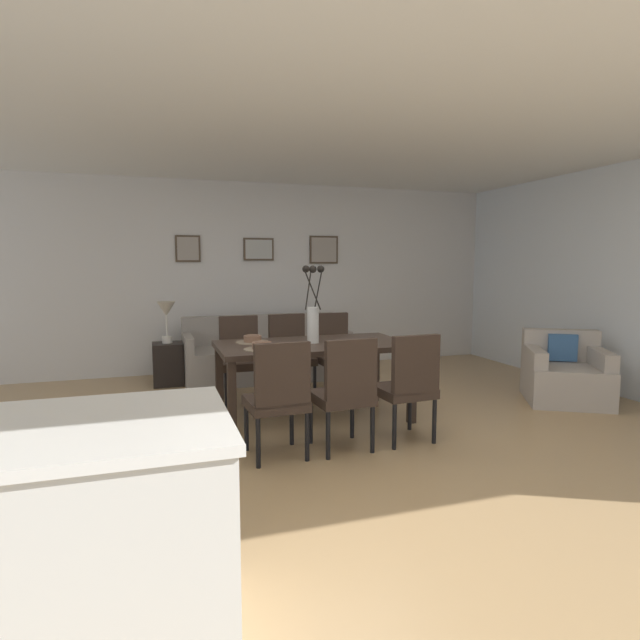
# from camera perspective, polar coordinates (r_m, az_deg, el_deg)

# --- Properties ---
(ground_plane) EXTENTS (9.00, 9.00, 0.00)m
(ground_plane) POSITION_cam_1_polar(r_m,az_deg,el_deg) (4.45, 1.01, -13.32)
(ground_plane) COLOR tan
(back_wall_panel) EXTENTS (9.00, 0.10, 2.60)m
(back_wall_panel) POSITION_cam_1_polar(r_m,az_deg,el_deg) (7.34, -7.40, 4.75)
(back_wall_panel) COLOR silver
(back_wall_panel) RESTS_ON ground
(side_window_wall) EXTENTS (0.10, 6.30, 2.60)m
(side_window_wall) POSITION_cam_1_polar(r_m,az_deg,el_deg) (6.66, 30.93, 3.74)
(side_window_wall) COLOR white
(side_window_wall) RESTS_ON ground
(ceiling_panel) EXTENTS (9.00, 7.20, 0.08)m
(ceiling_panel) POSITION_cam_1_polar(r_m,az_deg,el_deg) (4.71, -0.63, 20.36)
(ceiling_panel) COLOR white
(dining_table) EXTENTS (1.80, 0.95, 0.74)m
(dining_table) POSITION_cam_1_polar(r_m,az_deg,el_deg) (4.92, -0.78, -3.42)
(dining_table) COLOR #33261E
(dining_table) RESTS_ON ground
(dining_chair_near_left) EXTENTS (0.46, 0.46, 0.92)m
(dining_chair_near_left) POSITION_cam_1_polar(r_m,az_deg,el_deg) (3.95, -4.62, -8.15)
(dining_chair_near_left) COLOR #33261E
(dining_chair_near_left) RESTS_ON ground
(dining_chair_near_right) EXTENTS (0.45, 0.45, 0.92)m
(dining_chair_near_right) POSITION_cam_1_polar(r_m,az_deg,el_deg) (5.65, -8.80, -3.79)
(dining_chair_near_right) COLOR #33261E
(dining_chair_near_right) RESTS_ON ground
(dining_chair_far_left) EXTENTS (0.46, 0.46, 0.92)m
(dining_chair_far_left) POSITION_cam_1_polar(r_m,az_deg,el_deg) (4.11, 2.78, -7.58)
(dining_chair_far_left) COLOR #33261E
(dining_chair_far_left) RESTS_ON ground
(dining_chair_far_right) EXTENTS (0.47, 0.47, 0.92)m
(dining_chair_far_right) POSITION_cam_1_polar(r_m,az_deg,el_deg) (5.80, -3.33, -3.46)
(dining_chair_far_right) COLOR #33261E
(dining_chair_far_right) RESTS_ON ground
(dining_chair_mid_left) EXTENTS (0.47, 0.47, 0.92)m
(dining_chair_mid_left) POSITION_cam_1_polar(r_m,az_deg,el_deg) (4.37, 9.72, -6.81)
(dining_chair_mid_left) COLOR #33261E
(dining_chair_mid_left) RESTS_ON ground
(dining_chair_mid_right) EXTENTS (0.44, 0.44, 0.92)m
(dining_chair_mid_right) POSITION_cam_1_polar(r_m,az_deg,el_deg) (5.91, 1.51, -3.27)
(dining_chair_mid_right) COLOR #33261E
(dining_chair_mid_right) RESTS_ON ground
(centerpiece_vase) EXTENTS (0.21, 0.23, 0.73)m
(centerpiece_vase) POSITION_cam_1_polar(r_m,az_deg,el_deg) (4.87, -0.78, 0.75)
(centerpiece_vase) COLOR silver
(centerpiece_vase) RESTS_ON dining_table
(placemat_near_left) EXTENTS (0.32, 0.32, 0.01)m
(placemat_near_left) POSITION_cam_1_polar(r_m,az_deg,el_deg) (4.57, -6.45, -3.21)
(placemat_near_left) COLOR #7F705B
(placemat_near_left) RESTS_ON dining_table
(bowl_near_left) EXTENTS (0.17, 0.17, 0.07)m
(bowl_near_left) POSITION_cam_1_polar(r_m,az_deg,el_deg) (4.56, -6.46, -2.75)
(bowl_near_left) COLOR brown
(bowl_near_left) RESTS_ON dining_table
(placemat_near_right) EXTENTS (0.32, 0.32, 0.01)m
(placemat_near_right) POSITION_cam_1_polar(r_m,az_deg,el_deg) (4.98, -7.46, -2.43)
(placemat_near_right) COLOR #7F705B
(placemat_near_right) RESTS_ON dining_table
(bowl_near_right) EXTENTS (0.17, 0.17, 0.07)m
(bowl_near_right) POSITION_cam_1_polar(r_m,az_deg,el_deg) (4.98, -7.47, -2.01)
(bowl_near_right) COLOR brown
(bowl_near_right) RESTS_ON dining_table
(sofa) EXTENTS (2.08, 0.84, 0.80)m
(sofa) POSITION_cam_1_polar(r_m,az_deg,el_deg) (6.79, -6.03, -4.05)
(sofa) COLOR gray
(sofa) RESTS_ON ground
(side_table) EXTENTS (0.36, 0.36, 0.52)m
(side_table) POSITION_cam_1_polar(r_m,az_deg,el_deg) (6.63, -16.46, -4.68)
(side_table) COLOR black
(side_table) RESTS_ON ground
(table_lamp) EXTENTS (0.22, 0.22, 0.51)m
(table_lamp) POSITION_cam_1_polar(r_m,az_deg,el_deg) (6.55, -16.63, 0.77)
(table_lamp) COLOR beige
(table_lamp) RESTS_ON side_table
(armchair) EXTENTS (1.09, 1.09, 0.75)m
(armchair) POSITION_cam_1_polar(r_m,az_deg,el_deg) (6.22, 25.48, -5.52)
(armchair) COLOR #ADA399
(armchair) RESTS_ON ground
(kitchen_island) EXTENTS (1.28, 0.83, 0.92)m
(kitchen_island) POSITION_cam_1_polar(r_m,az_deg,el_deg) (2.28, -27.31, -21.43)
(kitchen_island) COLOR silver
(kitchen_island) RESTS_ON ground
(framed_picture_left) EXTENTS (0.33, 0.03, 0.35)m
(framed_picture_left) POSITION_cam_1_polar(r_m,az_deg,el_deg) (7.16, -14.40, 7.65)
(framed_picture_left) COLOR #473828
(framed_picture_center) EXTENTS (0.42, 0.03, 0.31)m
(framed_picture_center) POSITION_cam_1_polar(r_m,az_deg,el_deg) (7.29, -6.80, 7.78)
(framed_picture_center) COLOR #473828
(framed_picture_right) EXTENTS (0.43, 0.03, 0.40)m
(framed_picture_right) POSITION_cam_1_polar(r_m,az_deg,el_deg) (7.54, 0.42, 7.77)
(framed_picture_right) COLOR #473828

